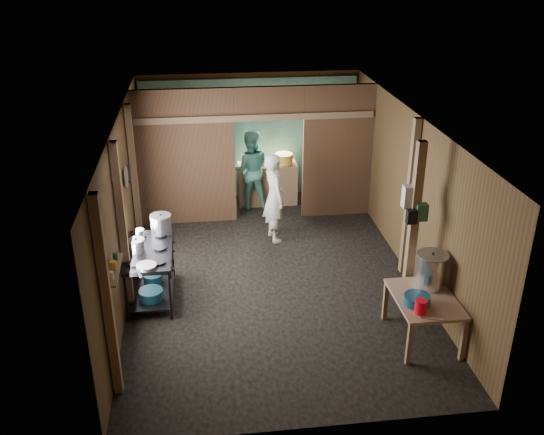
{
  "coord_description": "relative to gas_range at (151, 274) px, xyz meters",
  "views": [
    {
      "loc": [
        -1.06,
        -8.54,
        4.97
      ],
      "look_at": [
        0.0,
        -0.2,
        1.1
      ],
      "focal_mm": 39.63,
      "sensor_mm": 36.0,
      "label": 1
    }
  ],
  "objects": [
    {
      "name": "pan_lid_small",
      "position": [
        -0.33,
        1.31,
        1.14
      ],
      "size": [
        0.03,
        0.3,
        0.3
      ],
      "primitive_type": "cylinder",
      "rotation": [
        0.0,
        1.57,
        0.0
      ],
      "color": "black",
      "rests_on": "wall_left"
    },
    {
      "name": "jar_yellow",
      "position": [
        -0.27,
        -1.59,
        1.05
      ],
      "size": [
        0.08,
        0.08,
        0.1
      ],
      "primitive_type": "cylinder",
      "color": "gold",
      "rests_on": "wall_shelf"
    },
    {
      "name": "wall_right",
      "position": [
        4.13,
        0.51,
        0.89
      ],
      "size": [
        0.0,
        7.0,
        2.6
      ],
      "primitive_type": "cube",
      "color": "#523C1E",
      "rests_on": "ground"
    },
    {
      "name": "wall_clock",
      "position": [
        2.13,
        3.91,
        1.49
      ],
      "size": [
        0.2,
        0.03,
        0.2
      ],
      "primitive_type": "cylinder",
      "rotation": [
        1.57,
        0.0,
        0.0
      ],
      "color": "silver",
      "rests_on": "wall_back"
    },
    {
      "name": "stock_pot",
      "position": [
        3.88,
        -1.23,
        0.48
      ],
      "size": [
        0.48,
        0.48,
        0.51
      ],
      "primitive_type": null,
      "rotation": [
        0.0,
        0.0,
        -0.1
      ],
      "color": "silver",
      "rests_on": "prep_table"
    },
    {
      "name": "partition_left",
      "position": [
        0.55,
        2.71,
        0.89
      ],
      "size": [
        1.85,
        0.1,
        2.6
      ],
      "primitive_type": "cube",
      "color": "brown",
      "rests_on": "floor"
    },
    {
      "name": "pink_bucket",
      "position": [
        3.52,
        -1.87,
        0.34
      ],
      "size": [
        0.16,
        0.16,
        0.19
      ],
      "primitive_type": "cylinder",
      "rotation": [
        0.0,
        0.0,
        0.04
      ],
      "color": "#F7081F",
      "rests_on": "prep_table"
    },
    {
      "name": "stove_pot_large",
      "position": [
        0.17,
        0.53,
        0.56
      ],
      "size": [
        0.37,
        0.37,
        0.33
      ],
      "primitive_type": null,
      "rotation": [
        0.0,
        0.0,
        -0.13
      ],
      "color": "silver",
      "rests_on": "gas_range"
    },
    {
      "name": "cross_beam",
      "position": [
        1.88,
        2.66,
        1.64
      ],
      "size": [
        4.4,
        0.12,
        0.12
      ],
      "primitive_type": "cube",
      "color": "#796049",
      "rests_on": "wall_left"
    },
    {
      "name": "wall_left",
      "position": [
        -0.37,
        0.51,
        0.89
      ],
      "size": [
        0.0,
        7.0,
        2.6
      ],
      "primitive_type": "cube",
      "color": "#523C1E",
      "rests_on": "ground"
    },
    {
      "name": "jar_white",
      "position": [
        -0.27,
        -1.84,
        1.05
      ],
      "size": [
        0.07,
        0.07,
        0.1
      ],
      "primitive_type": "cylinder",
      "color": "silver",
      "rests_on": "wall_shelf"
    },
    {
      "name": "jar_green",
      "position": [
        -0.27,
        -1.37,
        1.05
      ],
      "size": [
        0.06,
        0.06,
        0.1
      ],
      "primitive_type": "cylinder",
      "color": "#235538",
      "rests_on": "wall_shelf"
    },
    {
      "name": "partition_right",
      "position": [
        3.46,
        2.71,
        0.89
      ],
      "size": [
        1.35,
        0.1,
        2.6
      ],
      "primitive_type": "cube",
      "color": "brown",
      "rests_on": "floor"
    },
    {
      "name": "worker_back",
      "position": [
        1.81,
        3.27,
        0.4
      ],
      "size": [
        0.83,
        0.66,
        1.63
      ],
      "primitive_type": "imported",
      "rotation": [
        0.0,
        0.0,
        3.08
      ],
      "color": "#519B8A",
      "rests_on": "floor"
    },
    {
      "name": "turquoise_panel",
      "position": [
        1.88,
        3.95,
        0.84
      ],
      "size": [
        4.4,
        0.06,
        2.5
      ],
      "primitive_type": "cube",
      "color": "#6BB4B4",
      "rests_on": "wall_back"
    },
    {
      "name": "post_left_a",
      "position": [
        -0.3,
        -2.09,
        0.89
      ],
      "size": [
        0.1,
        0.12,
        2.6
      ],
      "primitive_type": "cube",
      "color": "#796049",
      "rests_on": "floor"
    },
    {
      "name": "prep_table",
      "position": [
        3.71,
        -1.53,
        -0.08
      ],
      "size": [
        0.8,
        1.11,
        0.65
      ],
      "primitive_type": null,
      "color": "#A97C5F",
      "rests_on": "floor"
    },
    {
      "name": "post_free",
      "position": [
        3.73,
        -0.79,
        0.89
      ],
      "size": [
        0.12,
        0.12,
        2.6
      ],
      "primitive_type": "cube",
      "color": "#796049",
      "rests_on": "floor"
    },
    {
      "name": "ceiling",
      "position": [
        1.88,
        0.51,
        2.19
      ],
      "size": [
        4.5,
        7.0,
        0.0
      ],
      "primitive_type": "cube",
      "color": "#4C4B4A",
      "rests_on": "ground"
    },
    {
      "name": "bag_green",
      "position": [
        3.8,
        -0.85,
        1.19
      ],
      "size": [
        0.16,
        0.12,
        0.24
      ],
      "primitive_type": "cube",
      "color": "#235538",
      "rests_on": "post_free"
    },
    {
      "name": "post_left_c",
      "position": [
        -0.3,
        1.71,
        0.89
      ],
      "size": [
        0.1,
        0.12,
        2.6
      ],
      "primitive_type": "cube",
      "color": "#796049",
      "rests_on": "floor"
    },
    {
      "name": "floor",
      "position": [
        1.88,
        0.51,
        -0.41
      ],
      "size": [
        4.5,
        7.0,
        0.0
      ],
      "primitive_type": "cube",
      "color": "black",
      "rests_on": "ground"
    },
    {
      "name": "cook",
      "position": [
        2.11,
        1.76,
        0.41
      ],
      "size": [
        0.51,
        0.66,
        1.63
      ],
      "primitive_type": "imported",
      "rotation": [
        0.0,
        0.0,
        1.78
      ],
      "color": "silver",
      "rests_on": "floor"
    },
    {
      "name": "blue_tub_front",
      "position": [
        0.0,
        -0.3,
        -0.18
      ],
      "size": [
        0.36,
        0.36,
        0.15
      ],
      "primitive_type": "cylinder",
      "color": "navy",
      "rests_on": "gas_range"
    },
    {
      "name": "wall_back",
      "position": [
        1.88,
        4.01,
        0.89
      ],
      "size": [
        4.5,
        0.0,
        2.6
      ],
      "primitive_type": "cube",
      "color": "#523C1E",
      "rests_on": "ground"
    },
    {
      "name": "bag_white",
      "position": [
        3.68,
        -0.71,
        1.37
      ],
      "size": [
        0.22,
        0.15,
        0.32
      ],
      "primitive_type": "cube",
      "color": "silver",
      "rests_on": "post_free"
    },
    {
      "name": "post_right",
      "position": [
        4.06,
        0.31,
        0.89
      ],
      "size": [
        0.1,
        0.12,
        2.6
      ],
      "primitive_type": "cube",
      "color": "#796049",
      "rests_on": "floor"
    },
    {
      "name": "back_counter",
      "position": [
        2.18,
        3.46,
        0.01
      ],
      "size": [
        1.2,
        0.5,
        0.85
      ],
      "primitive_type": "cube",
      "color": "#796049",
      "rests_on": "floor"
    },
    {
      "name": "partition_header",
      "position": [
        2.13,
        2.71,
        1.89
      ],
      "size": [
        1.3,
        0.1,
        0.6
      ],
      "primitive_type": "cube",
      "color": "brown",
      "rests_on": "wall_back"
    },
    {
      "name": "frying_pan",
      "position": [
        0.0,
        -0.54,
        0.44
      ],
      "size": [
        0.43,
        0.57,
        0.07
      ],
      "primitive_type": null,
      "rotation": [
        0.0,
        0.0,
        0.31
      ],
      "color": "gray",
      "rests_on": "gas_range"
    },
    {
      "name": "bag_black",
      "position": [
        3.66,
        -0.87,
        1.14
      ],
      "size": [
        0.14,
        0.1,
        0.2
      ],
      "primitive_type": "cube",
      "color": "black",
      "rests_on": "post_free"
    },
    {
      "name": "knife",
      "position": [
        3.63,
        -2.02,
        0.25
      ],
      "size": [
        0.3,
        0.12,
        0.01
      ],
      "primitive_type": "cube",
      "rotation": [
        0.0,
        0.0,
        -0.3
      ],
      "color": "silver",
      "rests_on": "prep_table"
    },
    {
      "name": "yellow_tub",
      "position": [
        2.52,
        3.46,
        0.54
      ],
      "size": [
        0.37,
        0.37,
        0.2
      ],
      "primitive_type": "cylinder",
      "color": "gold",
      "rests_on": "back_counter"
    },
    {
      "name": "wall_front",
      "position": [
        1.88,
        -2.99,
        0.89
      ],
      "size": [
        4.5,
        0.0,
        2.6
      ],
      "primitive_type": "cube",
      "color": "#523C1E",
      "rests_on": "ground"
    },
    {
      "name": "wall_shelf",
      "position": [
        -0.27,
        -1.59,
        0.99
      ],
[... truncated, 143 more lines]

